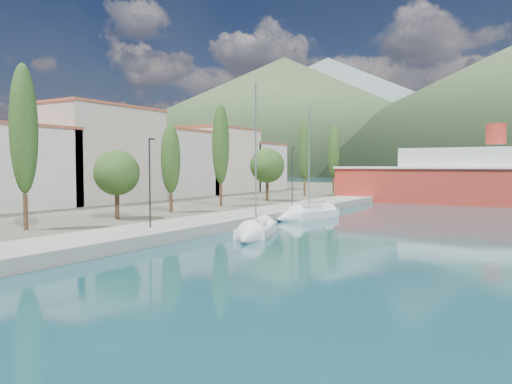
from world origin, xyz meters
The scene contains 8 objects.
ground centered at (0.00, 120.00, 0.00)m, with size 1400.00×1400.00×0.00m, color #16424A.
quay centered at (-9.00, 26.00, 0.40)m, with size 5.00×88.00×0.80m, color gray.
land_strip centered at (-47.00, 36.00, 0.35)m, with size 70.00×148.00×0.70m, color #565644.
town_buildings centered at (-32.00, 36.91, 5.57)m, with size 9.20×69.20×11.30m.
tree_row centered at (-15.61, 32.27, 6.05)m, with size 4.22×64.14×11.05m.
lamp_posts centered at (-9.00, 15.14, 4.08)m, with size 0.15×43.01×6.06m.
sailboat_near centered at (-3.26, 18.86, 0.29)m, with size 4.85×8.33×11.65m.
sailboat_mid centered at (-5.69, 31.22, 0.32)m, with size 4.16×8.11×11.39m.
Camera 1 is at (14.53, -10.26, 4.98)m, focal length 35.00 mm.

